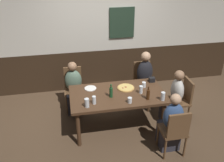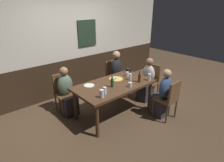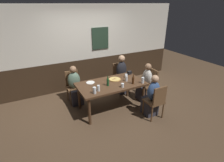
# 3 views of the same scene
# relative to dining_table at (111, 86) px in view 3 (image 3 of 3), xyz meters

# --- Properties ---
(ground_plane) EXTENTS (12.00, 12.00, 0.00)m
(ground_plane) POSITION_rel_dining_table_xyz_m (0.00, 0.00, -0.66)
(ground_plane) COLOR #4C3826
(wall_back) EXTENTS (6.40, 0.13, 2.60)m
(wall_back) POSITION_rel_dining_table_xyz_m (0.00, 1.65, 0.64)
(wall_back) COLOR #332316
(wall_back) RESTS_ON ground_plane
(dining_table) EXTENTS (1.71, 0.93, 0.74)m
(dining_table) POSITION_rel_dining_table_xyz_m (0.00, 0.00, 0.00)
(dining_table) COLOR #472D1C
(dining_table) RESTS_ON ground_plane
(chair_left_far) EXTENTS (0.40, 0.40, 0.88)m
(chair_left_far) POSITION_rel_dining_table_xyz_m (-0.75, 0.88, -0.16)
(chair_left_far) COLOR brown
(chair_left_far) RESTS_ON ground_plane
(chair_right_far) EXTENTS (0.40, 0.40, 0.88)m
(chair_right_far) POSITION_rel_dining_table_xyz_m (0.75, 0.88, -0.16)
(chair_right_far) COLOR brown
(chair_right_far) RESTS_ON ground_plane
(chair_head_east) EXTENTS (0.40, 0.40, 0.88)m
(chair_head_east) POSITION_rel_dining_table_xyz_m (1.27, 0.00, -0.16)
(chair_head_east) COLOR brown
(chair_head_east) RESTS_ON ground_plane
(chair_right_near) EXTENTS (0.40, 0.40, 0.88)m
(chair_right_near) POSITION_rel_dining_table_xyz_m (0.75, -0.88, -0.16)
(chair_right_near) COLOR brown
(chair_right_near) RESTS_ON ground_plane
(person_left_far) EXTENTS (0.34, 0.37, 1.09)m
(person_left_far) POSITION_rel_dining_table_xyz_m (-0.75, 0.72, -0.21)
(person_left_far) COLOR #2D2D38
(person_left_far) RESTS_ON ground_plane
(person_right_far) EXTENTS (0.34, 0.37, 1.19)m
(person_right_far) POSITION_rel_dining_table_xyz_m (0.75, 0.72, -0.16)
(person_right_far) COLOR #2D2D38
(person_right_far) RESTS_ON ground_plane
(person_head_east) EXTENTS (0.37, 0.34, 1.09)m
(person_head_east) POSITION_rel_dining_table_xyz_m (1.10, 0.00, -0.20)
(person_head_east) COLOR #2D2D38
(person_head_east) RESTS_ON ground_plane
(person_right_near) EXTENTS (0.34, 0.37, 1.10)m
(person_right_near) POSITION_rel_dining_table_xyz_m (0.75, -0.72, -0.20)
(person_right_near) COLOR #2D2D38
(person_right_near) RESTS_ON ground_plane
(pizza) EXTENTS (0.32, 0.32, 0.03)m
(pizza) POSITION_rel_dining_table_xyz_m (0.19, 0.16, 0.09)
(pizza) COLOR tan
(pizza) RESTS_ON dining_table
(pint_glass_amber) EXTENTS (0.08, 0.08, 0.16)m
(pint_glass_amber) POSITION_rel_dining_table_xyz_m (-0.58, -0.32, 0.15)
(pint_glass_amber) COLOR silver
(pint_glass_amber) RESTS_ON dining_table
(highball_clear) EXTENTS (0.07, 0.07, 0.15)m
(highball_clear) POSITION_rel_dining_table_xyz_m (0.72, -0.36, 0.15)
(highball_clear) COLOR silver
(highball_clear) RESTS_ON dining_table
(beer_glass_tall) EXTENTS (0.07, 0.07, 0.14)m
(beer_glass_tall) POSITION_rel_dining_table_xyz_m (-0.45, -0.25, 0.14)
(beer_glass_tall) COLOR silver
(beer_glass_tall) RESTS_ON dining_table
(tumbler_short) EXTENTS (0.08, 0.08, 0.10)m
(tumbler_short) POSITION_rel_dining_table_xyz_m (0.54, 0.14, 0.12)
(tumbler_short) COLOR silver
(tumbler_short) RESTS_ON dining_table
(beer_glass_half) EXTENTS (0.07, 0.07, 0.15)m
(beer_glass_half) POSITION_rel_dining_table_xyz_m (0.42, -0.06, 0.14)
(beer_glass_half) COLOR silver
(beer_glass_half) RESTS_ON dining_table
(pint_glass_stout) EXTENTS (0.07, 0.07, 0.10)m
(pint_glass_stout) POSITION_rel_dining_table_xyz_m (0.14, -0.33, 0.12)
(pint_glass_stout) COLOR silver
(pint_glass_stout) RESTS_ON dining_table
(beer_bottle_green) EXTENTS (0.06, 0.06, 0.25)m
(beer_bottle_green) POSITION_rel_dining_table_xyz_m (-0.13, -0.09, 0.18)
(beer_bottle_green) COLOR #194723
(beer_bottle_green) RESTS_ON dining_table
(beer_bottle_brown) EXTENTS (0.06, 0.06, 0.25)m
(beer_bottle_brown) POSITION_rel_dining_table_xyz_m (0.48, -0.28, 0.18)
(beer_bottle_brown) COLOR #42230F
(beer_bottle_brown) RESTS_ON dining_table
(plate_white_large) EXTENTS (0.22, 0.22, 0.01)m
(plate_white_large) POSITION_rel_dining_table_xyz_m (-0.46, 0.27, 0.08)
(plate_white_large) COLOR white
(plate_white_large) RESTS_ON dining_table
(condiment_caddy) EXTENTS (0.11, 0.09, 0.09)m
(condiment_caddy) POSITION_rel_dining_table_xyz_m (0.75, 0.32, 0.12)
(condiment_caddy) COLOR black
(condiment_caddy) RESTS_ON dining_table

